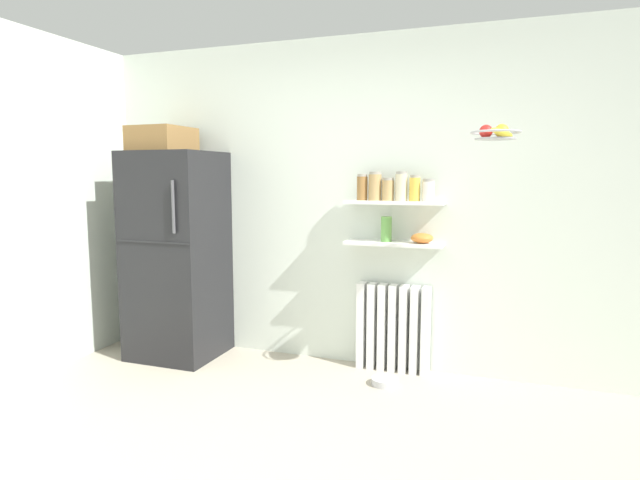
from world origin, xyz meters
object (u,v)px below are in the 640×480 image
storage_jar_2 (388,189)px  pet_food_bowl (385,381)px  storage_jar_0 (362,187)px  vase (386,229)px  refrigerator (176,250)px  storage_jar_5 (428,190)px  hanging_fruit_basket (496,133)px  shelf_bowl (422,238)px  storage_jar_3 (401,186)px  storage_jar_4 (415,188)px  radiator (393,328)px  storage_jar_1 (375,186)px

storage_jar_2 → pet_food_bowl: storage_jar_2 is taller
storage_jar_0 → vase: storage_jar_0 is taller
storage_jar_2 → vase: (-0.01, -0.00, -0.30)m
vase → refrigerator: bearing=-173.0°
vase → storage_jar_5: bearing=0.0°
refrigerator → hanging_fruit_basket: bearing=-5.2°
shelf_bowl → hanging_fruit_basket: (0.50, -0.45, 0.72)m
storage_jar_5 → vase: storage_jar_5 is taller
refrigerator → storage_jar_3: refrigerator is taller
shelf_bowl → storage_jar_3: bearing=180.0°
storage_jar_5 → shelf_bowl: storage_jar_5 is taller
storage_jar_0 → hanging_fruit_basket: bearing=-24.7°
storage_jar_0 → storage_jar_4: size_ratio=1.04×
pet_food_bowl → storage_jar_4: bearing=63.2°
storage_jar_3 → storage_jar_4: 0.10m
storage_jar_3 → vase: bearing=180.0°
radiator → storage_jar_2: size_ratio=3.96×
storage_jar_0 → storage_jar_4: bearing=0.0°
storage_jar_0 → storage_jar_2: 0.20m
storage_jar_3 → vase: storage_jar_3 is taller
radiator → pet_food_bowl: radiator is taller
storage_jar_1 → pet_food_bowl: storage_jar_1 is taller
storage_jar_4 → storage_jar_1: bearing=-180.0°
storage_jar_4 → shelf_bowl: storage_jar_4 is taller
vase → storage_jar_1: bearing=-180.0°
storage_jar_0 → pet_food_bowl: 1.46m
storage_jar_1 → storage_jar_3: bearing=0.0°
storage_jar_0 → vase: 0.37m
storage_jar_4 → shelf_bowl: 0.37m
vase → storage_jar_2: bearing=0.0°
storage_jar_5 → pet_food_bowl: (-0.24, -0.28, -1.39)m
radiator → shelf_bowl: 0.75m
storage_jar_4 → hanging_fruit_basket: (0.57, -0.45, 0.35)m
vase → shelf_bowl: 0.28m
storage_jar_4 → hanging_fruit_basket: size_ratio=0.63×
shelf_bowl → radiator: bearing=172.0°
storage_jar_4 → vase: size_ratio=1.01×
storage_jar_0 → storage_jar_5: storage_jar_0 is taller
refrigerator → radiator: size_ratio=2.81×
refrigerator → shelf_bowl: size_ratio=11.49×
radiator → storage_jar_3: storage_jar_3 is taller
storage_jar_2 → storage_jar_1: bearing=-180.0°
storage_jar_0 → storage_jar_4: (0.40, 0.00, -0.00)m
storage_jar_5 → pet_food_bowl: 1.44m
radiator → storage_jar_0: storage_jar_0 is taller
radiator → storage_jar_4: size_ratio=3.54×
vase → pet_food_bowl: size_ratio=0.98×
refrigerator → storage_jar_3: size_ratio=8.76×
radiator → storage_jar_5: (0.25, -0.03, 1.07)m
storage_jar_0 → storage_jar_2: (0.20, 0.00, -0.01)m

